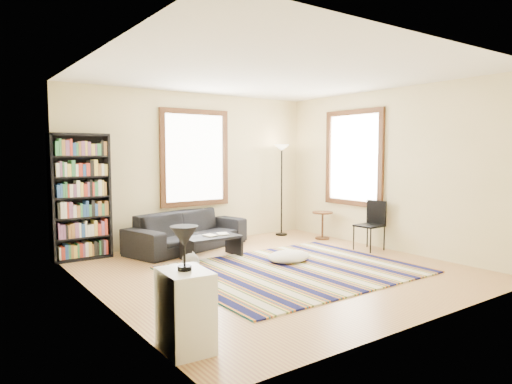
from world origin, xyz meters
TOP-DOWN VIEW (x-y plane):
  - floor at (0.00, 0.00)m, footprint 5.00×5.00m
  - ceiling at (0.00, 0.00)m, footprint 5.00×5.00m
  - wall_back at (0.00, 2.55)m, footprint 5.00×0.10m
  - wall_front at (0.00, -2.55)m, footprint 5.00×0.10m
  - wall_left at (-2.55, 0.00)m, footprint 0.10×5.00m
  - wall_right at (2.55, 0.00)m, footprint 0.10×5.00m
  - window_back at (0.00, 2.47)m, footprint 1.20×0.06m
  - window_right at (2.47, 0.80)m, footprint 0.06×1.20m
  - rug at (0.19, -0.19)m, footprint 3.32×2.65m
  - sofa at (-0.37, 2.05)m, footprint 1.48×2.40m
  - bookshelf at (-2.12, 2.32)m, footprint 0.90×0.30m
  - coffee_table at (-0.40, 1.18)m, footprint 0.96×0.61m
  - book_a at (-0.50, 1.18)m, footprint 0.24×0.19m
  - book_b at (-0.25, 1.23)m, footprint 0.24×0.27m
  - floor_cushion at (0.44, 0.24)m, footprint 0.86×0.75m
  - floor_lamp at (1.82, 2.15)m, footprint 0.34×0.34m
  - side_table at (2.20, 1.34)m, footprint 0.53×0.53m
  - folding_chair at (2.15, 0.12)m, footprint 0.44×0.42m
  - white_cabinet at (-2.30, -1.68)m, footprint 0.42×0.53m
  - table_lamp at (-2.30, -1.68)m, footprint 0.29×0.29m
  - dog at (-1.63, -0.26)m, footprint 0.44×0.57m

SIDE VIEW (x-z plane):
  - floor at x=0.00m, z-range -0.10..0.00m
  - rug at x=0.19m, z-range 0.00..0.02m
  - floor_cushion at x=0.44m, z-range 0.00..0.18m
  - coffee_table at x=-0.40m, z-range 0.00..0.36m
  - dog at x=-1.63m, z-range 0.00..0.52m
  - side_table at x=2.20m, z-range 0.00..0.54m
  - sofa at x=-0.37m, z-range 0.00..0.65m
  - white_cabinet at x=-2.30m, z-range 0.00..0.70m
  - book_b at x=-0.25m, z-range 0.36..0.38m
  - book_a at x=-0.50m, z-range 0.36..0.38m
  - folding_chair at x=2.15m, z-range 0.00..0.86m
  - table_lamp at x=-2.30m, z-range 0.70..1.08m
  - floor_lamp at x=1.82m, z-range 0.00..1.86m
  - bookshelf at x=-2.12m, z-range 0.00..2.00m
  - wall_back at x=0.00m, z-range 0.00..2.80m
  - wall_front at x=0.00m, z-range 0.00..2.80m
  - wall_left at x=-2.55m, z-range 0.00..2.80m
  - wall_right at x=2.55m, z-range 0.00..2.80m
  - window_back at x=0.00m, z-range 0.80..2.40m
  - window_right at x=2.47m, z-range 0.80..2.40m
  - ceiling at x=0.00m, z-range 2.80..2.90m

